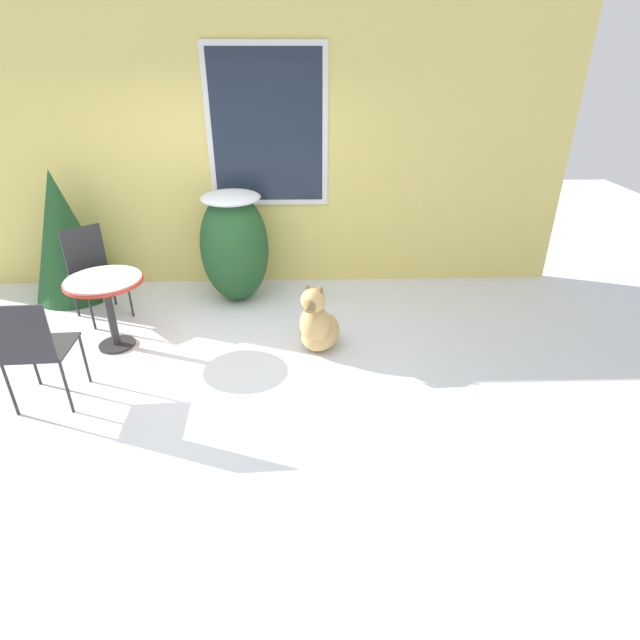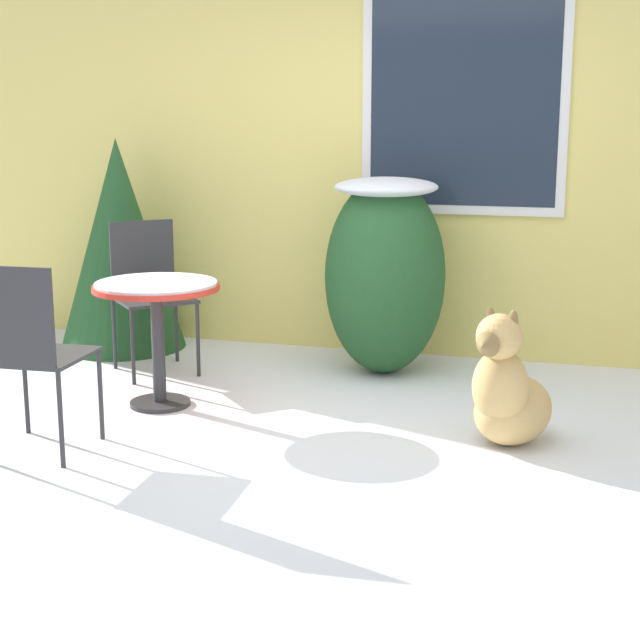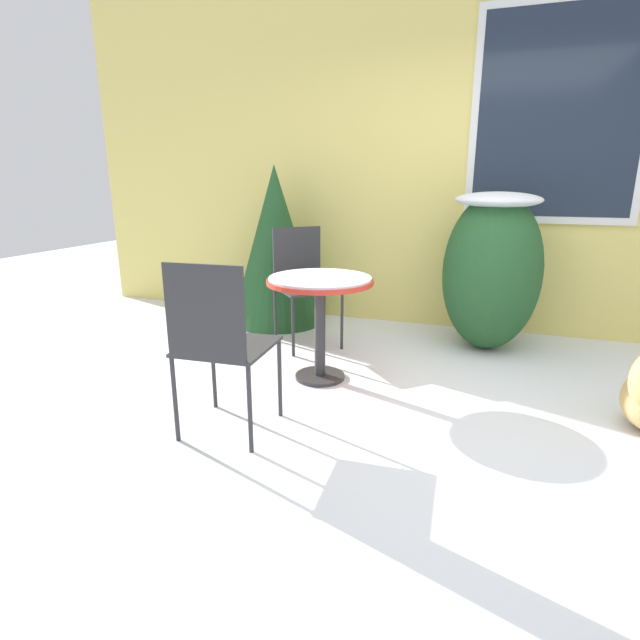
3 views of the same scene
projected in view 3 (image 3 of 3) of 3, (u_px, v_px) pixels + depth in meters
ground_plane at (451, 437)px, 2.69m from camera, size 16.00×16.00×0.00m
house_wall at (492, 138)px, 4.22m from camera, size 8.00×0.10×3.33m
shrub_left at (492, 268)px, 3.96m from camera, size 0.76×0.81×1.25m
evergreen_bush at (276, 246)px, 4.69m from camera, size 0.88×0.88×1.47m
patio_table at (320, 297)px, 3.34m from camera, size 0.71×0.71×0.72m
patio_chair_near_table at (304, 280)px, 4.12m from camera, size 0.65×0.65×0.96m
patio_chair_far_side at (220, 340)px, 2.58m from camera, size 0.48×0.48×0.96m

